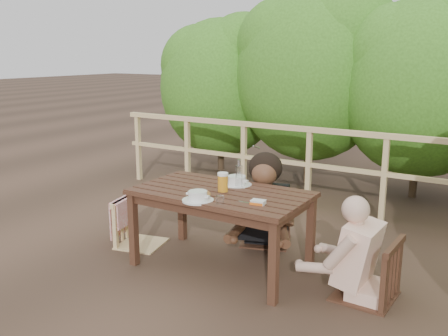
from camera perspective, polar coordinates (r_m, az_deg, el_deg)
The scene contains 16 objects.
ground at distance 4.53m, azimuth -0.34°, elevation -11.29°, with size 60.00×60.00×0.00m, color #4F3829.
table at distance 4.39m, azimuth -0.34°, elevation -7.17°, with size 1.50×0.84×0.69m, color #3B2216.
chair_left at distance 4.93m, azimuth -9.66°, elevation -3.97°, with size 0.43×0.43×0.87m, color tan.
chair_far at distance 4.93m, azimuth 4.92°, elevation -3.42°, with size 0.47×0.47×0.94m, color #3B2216.
chair_right at distance 3.98m, azimuth 16.27°, elevation -8.08°, with size 0.46×0.46×0.93m, color #3B2216.
woman at distance 4.88m, azimuth 5.09°, elevation -0.44°, with size 0.59×0.72×1.46m, color black, non-canonical shape.
diner_right at distance 3.91m, azimuth 16.88°, elevation -5.47°, with size 0.53×0.66×1.32m, color beige, non-canonical shape.
railing at distance 6.07m, azimuth 9.71°, elevation -0.04°, with size 5.60×0.10×1.01m, color tan.
hedge_row at distance 6.92m, azimuth 17.17°, elevation 12.85°, with size 6.60×1.60×3.80m, color #366B1C, non-canonical shape.
soup_near at distance 4.03m, azimuth -3.03°, elevation -3.25°, with size 0.26×0.26×0.09m, color white.
soup_far at distance 4.48m, azimuth 1.45°, elevation -1.49°, with size 0.28×0.28×0.09m, color silver.
bread_roll at distance 4.10m, azimuth -2.37°, elevation -3.03°, with size 0.13×0.10×0.07m, color #AB7628.
beer_glass at distance 4.24m, azimuth -0.13°, elevation -1.72°, with size 0.09×0.09×0.18m, color orange.
bottle at distance 4.36m, azimuth 1.74°, elevation -0.73°, with size 0.06×0.06×0.26m, color silver.
tumbler at distance 3.92m, azimuth -0.47°, elevation -3.76°, with size 0.07×0.07×0.08m, color silver.
butter_tub at distance 3.91m, azimuth 3.96°, elevation -4.04°, with size 0.11×0.08×0.05m, color white.
Camera 1 is at (2.18, -3.49, 1.88)m, focal length 39.69 mm.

